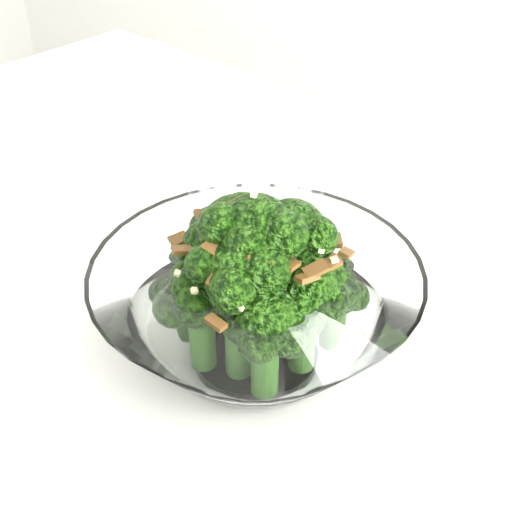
% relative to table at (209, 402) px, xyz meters
% --- Properties ---
extents(table, '(1.36, 1.07, 0.75)m').
position_rel_table_xyz_m(table, '(0.00, 0.00, 0.00)').
color(table, white).
rests_on(table, ground).
extents(broccoli_dish, '(0.22, 0.22, 0.14)m').
position_rel_table_xyz_m(broccoli_dish, '(0.04, -0.00, 0.12)').
color(broccoli_dish, white).
rests_on(broccoli_dish, table).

